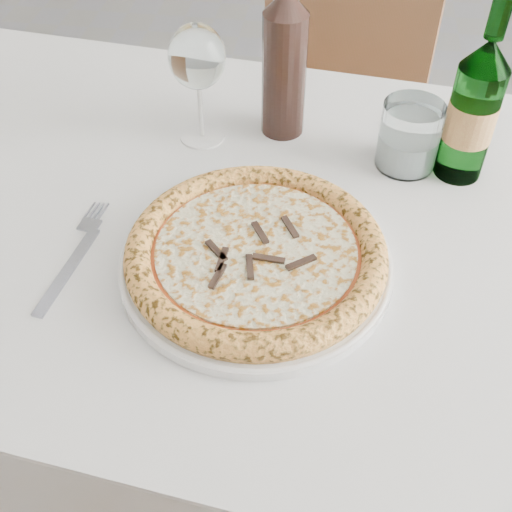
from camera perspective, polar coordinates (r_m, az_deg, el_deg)
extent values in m
cube|color=slate|center=(1.50, 2.33, -18.63)|extent=(5.00, 6.00, 0.02)
cube|color=brown|center=(0.90, 0.88, 2.43)|extent=(1.40, 0.90, 0.04)
cube|color=silver|center=(0.88, 0.90, 3.53)|extent=(1.46, 0.97, 0.01)
cube|color=silver|center=(1.27, 3.22, 11.83)|extent=(1.38, 0.01, 0.22)
cylinder|color=brown|center=(1.54, -20.36, 2.08)|extent=(0.06, 0.06, 0.71)
cube|color=brown|center=(1.58, 5.63, 10.68)|extent=(0.50, 0.50, 0.04)
cube|color=brown|center=(1.62, 8.49, 21.51)|extent=(0.41, 0.14, 0.46)
cylinder|color=brown|center=(1.83, 12.19, 6.20)|extent=(0.04, 0.04, 0.43)
cylinder|color=brown|center=(1.57, 9.25, -1.40)|extent=(0.04, 0.04, 0.43)
cylinder|color=brown|center=(1.90, 1.60, 8.86)|extent=(0.04, 0.04, 0.43)
cylinder|color=brown|center=(1.64, -2.80, 1.96)|extent=(0.04, 0.04, 0.43)
cylinder|color=white|center=(0.80, 0.00, -0.65)|extent=(0.34, 0.34, 0.01)
torus|color=white|center=(0.80, 0.00, -0.40)|extent=(0.34, 0.34, 0.01)
cylinder|color=#DA9F4D|center=(0.79, 0.00, 0.00)|extent=(0.32, 0.32, 0.01)
torus|color=#EDA045|center=(0.79, 0.00, 0.41)|extent=(0.32, 0.32, 0.03)
cylinder|color=#CE4D1A|center=(0.79, 0.00, 0.41)|extent=(0.27, 0.27, 0.00)
cylinder|color=beige|center=(0.79, 0.00, 0.56)|extent=(0.25, 0.25, 0.00)
cube|color=#34231A|center=(0.78, 2.30, 0.57)|extent=(0.04, 0.01, 0.00)
cube|color=#34231A|center=(0.81, 2.90, 2.33)|extent=(0.03, 0.03, 0.00)
cube|color=#34231A|center=(0.83, 0.67, 4.16)|extent=(0.01, 0.04, 0.00)
cube|color=#34231A|center=(0.81, -1.61, 2.29)|extent=(0.03, 0.03, 0.00)
cube|color=#34231A|center=(0.79, -4.09, 1.20)|extent=(0.04, 0.01, 0.00)
cube|color=#34231A|center=(0.75, -4.64, -1.66)|extent=(0.03, 0.03, 0.00)
cube|color=#34231A|center=(0.75, -0.45, -1.48)|extent=(0.01, 0.04, 0.00)
cube|color=#34231A|center=(0.75, 2.89, -1.89)|extent=(0.03, 0.03, 0.00)
cube|color=#959AAD|center=(0.83, -16.47, -1.41)|extent=(0.04, 0.16, 0.00)
cube|color=#959AAD|center=(0.89, -14.47, 2.94)|extent=(0.03, 0.03, 0.00)
cylinder|color=#959AAD|center=(0.92, -14.48, 4.24)|extent=(0.00, 0.04, 0.00)
cylinder|color=#959AAD|center=(0.92, -14.09, 4.21)|extent=(0.00, 0.04, 0.00)
cylinder|color=#959AAD|center=(0.91, -13.70, 4.18)|extent=(0.00, 0.04, 0.00)
cylinder|color=#959AAD|center=(0.91, -13.30, 4.15)|extent=(0.00, 0.04, 0.00)
cylinder|color=silver|center=(1.03, -4.78, 10.59)|extent=(0.07, 0.07, 0.00)
cylinder|color=silver|center=(1.00, -4.95, 12.88)|extent=(0.01, 0.01, 0.09)
ellipsoid|color=white|center=(0.96, -5.28, 17.24)|extent=(0.08, 0.08, 0.10)
cylinder|color=white|center=(0.97, 13.48, 10.36)|extent=(0.09, 0.09, 0.10)
cylinder|color=silver|center=(0.98, 13.25, 9.20)|extent=(0.08, 0.08, 0.05)
cylinder|color=#408C45|center=(0.95, 18.45, 11.10)|extent=(0.07, 0.07, 0.17)
cone|color=#408C45|center=(0.90, 20.01, 16.56)|extent=(0.07, 0.07, 0.04)
cylinder|color=#408C45|center=(0.88, 20.80, 19.22)|extent=(0.03, 0.03, 0.05)
cylinder|color=#EDDE71|center=(0.95, 18.52, 11.36)|extent=(0.07, 0.07, 0.06)
cylinder|color=black|center=(0.99, 2.50, 15.76)|extent=(0.07, 0.07, 0.19)
cone|color=black|center=(0.94, 2.73, 21.71)|extent=(0.07, 0.07, 0.03)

